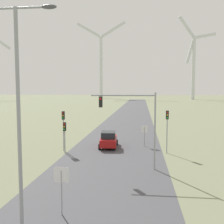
{
  "coord_description": "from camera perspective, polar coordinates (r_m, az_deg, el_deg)",
  "views": [
    {
      "loc": [
        2.78,
        -3.6,
        6.64
      ],
      "look_at": [
        0.0,
        20.81,
        4.5
      ],
      "focal_mm": 42.0,
      "sensor_mm": 36.0,
      "label": 1
    }
  ],
  "objects": [
    {
      "name": "road_surface",
      "position": [
        52.1,
        3.39,
        -2.35
      ],
      "size": [
        10.0,
        240.0,
        0.01
      ],
      "color": "#47474C",
      "rests_on": "ground"
    },
    {
      "name": "streetlamp",
      "position": [
        12.92,
        -19.79,
        4.2
      ],
      "size": [
        3.86,
        0.32,
        10.39
      ],
      "color": "#93999E",
      "rests_on": "ground"
    },
    {
      "name": "stop_sign_near",
      "position": [
        14.43,
        -10.95,
        -14.68
      ],
      "size": [
        0.81,
        0.07,
        2.59
      ],
      "color": "#93999E",
      "rests_on": "ground"
    },
    {
      "name": "stop_sign_far",
      "position": [
        30.73,
        7.09,
        -4.32
      ],
      "size": [
        0.81,
        0.07,
        2.43
      ],
      "color": "#93999E",
      "rests_on": "ground"
    },
    {
      "name": "traffic_light_post_near_left",
      "position": [
        28.6,
        -10.55,
        -2.15
      ],
      "size": [
        0.28,
        0.34,
        4.29
      ],
      "color": "#93999E",
      "rests_on": "ground"
    },
    {
      "name": "traffic_light_post_near_right",
      "position": [
        27.6,
        11.93,
        -2.19
      ],
      "size": [
        0.28,
        0.34,
        4.46
      ],
      "color": "#93999E",
      "rests_on": "ground"
    },
    {
      "name": "traffic_light_post_mid_left",
      "position": [
        27.55,
        -10.28,
        -3.99
      ],
      "size": [
        0.28,
        0.34,
        3.25
      ],
      "color": "#93999E",
      "rests_on": "ground"
    },
    {
      "name": "traffic_light_mast_overhead",
      "position": [
        21.61,
        4.53,
        -0.45
      ],
      "size": [
        5.36,
        0.35,
        6.39
      ],
      "color": "#93999E",
      "rests_on": "ground"
    },
    {
      "name": "car_approaching",
      "position": [
        30.09,
        -0.76,
        -6.0
      ],
      "size": [
        2.12,
        4.23,
        1.83
      ],
      "color": "maroon",
      "rests_on": "ground"
    },
    {
      "name": "wind_turbine_left",
      "position": [
        196.52,
        -2.4,
        11.16
      ],
      "size": [
        36.09,
        2.6,
        55.58
      ],
      "color": "silver",
      "rests_on": "ground"
    },
    {
      "name": "wind_turbine_center",
      "position": [
        177.28,
        17.35,
        10.47
      ],
      "size": [
        26.02,
        12.5,
        52.05
      ],
      "color": "silver",
      "rests_on": "ground"
    }
  ]
}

